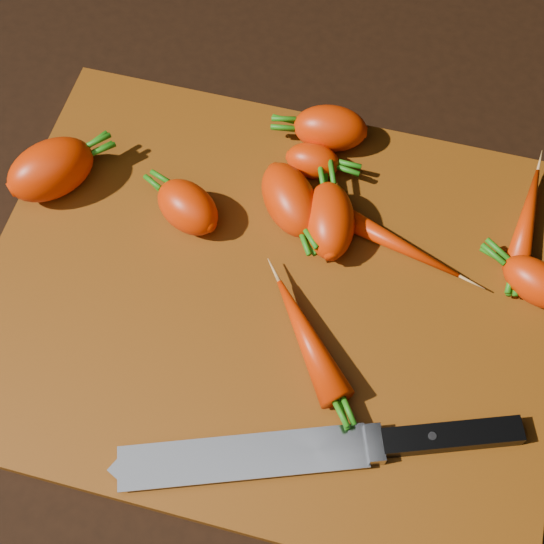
# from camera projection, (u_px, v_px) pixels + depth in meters

# --- Properties ---
(ground) EXTENTS (2.00, 2.00, 0.01)m
(ground) POSITION_uv_depth(u_px,v_px,m) (269.00, 300.00, 0.67)
(ground) COLOR black
(cutting_board) EXTENTS (0.50, 0.40, 0.01)m
(cutting_board) POSITION_uv_depth(u_px,v_px,m) (269.00, 294.00, 0.66)
(cutting_board) COLOR brown
(cutting_board) RESTS_ON ground
(carrot_0) EXTENTS (0.09, 0.10, 0.05)m
(carrot_0) POSITION_uv_depth(u_px,v_px,m) (51.00, 170.00, 0.69)
(carrot_0) COLOR red
(carrot_0) RESTS_ON cutting_board
(carrot_1) EXTENTS (0.08, 0.07, 0.04)m
(carrot_1) POSITION_uv_depth(u_px,v_px,m) (188.00, 207.00, 0.67)
(carrot_1) COLOR red
(carrot_1) RESTS_ON cutting_board
(carrot_2) EXTENTS (0.08, 0.09, 0.05)m
(carrot_2) POSITION_uv_depth(u_px,v_px,m) (290.00, 200.00, 0.68)
(carrot_2) COLOR red
(carrot_2) RESTS_ON cutting_board
(carrot_3) EXTENTS (0.06, 0.08, 0.04)m
(carrot_3) POSITION_uv_depth(u_px,v_px,m) (329.00, 220.00, 0.67)
(carrot_3) COLOR red
(carrot_3) RESTS_ON cutting_board
(carrot_4) EXTENTS (0.07, 0.05, 0.04)m
(carrot_4) POSITION_uv_depth(u_px,v_px,m) (330.00, 128.00, 0.71)
(carrot_4) COLOR red
(carrot_4) RESTS_ON cutting_board
(carrot_5) EXTENTS (0.05, 0.03, 0.03)m
(carrot_5) POSITION_uv_depth(u_px,v_px,m) (313.00, 161.00, 0.70)
(carrot_5) COLOR red
(carrot_5) RESTS_ON cutting_board
(carrot_6) EXTENTS (0.07, 0.06, 0.04)m
(carrot_6) POSITION_uv_depth(u_px,v_px,m) (536.00, 282.00, 0.64)
(carrot_6) COLOR red
(carrot_6) RESTS_ON cutting_board
(carrot_7) EXTENTS (0.03, 0.11, 0.02)m
(carrot_7) POSITION_uv_depth(u_px,v_px,m) (527.00, 219.00, 0.68)
(carrot_7) COLOR red
(carrot_7) RESTS_ON cutting_board
(carrot_8) EXTENTS (0.13, 0.06, 0.02)m
(carrot_8) POSITION_uv_depth(u_px,v_px,m) (392.00, 242.00, 0.67)
(carrot_8) COLOR red
(carrot_8) RESTS_ON cutting_board
(carrot_9) EXTENTS (0.09, 0.11, 0.03)m
(carrot_9) POSITION_uv_depth(u_px,v_px,m) (308.00, 339.00, 0.62)
(carrot_9) COLOR red
(carrot_9) RESTS_ON cutting_board
(knife) EXTENTS (0.31, 0.13, 0.02)m
(knife) POSITION_uv_depth(u_px,v_px,m) (268.00, 455.00, 0.59)
(knife) COLOR gray
(knife) RESTS_ON cutting_board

